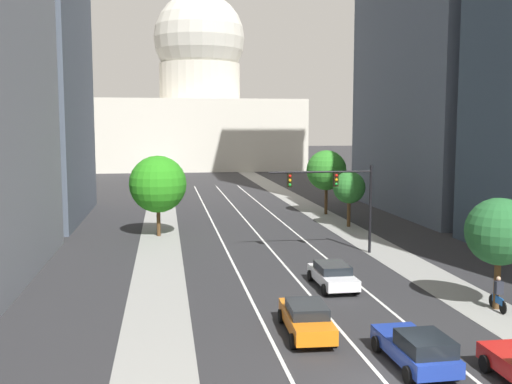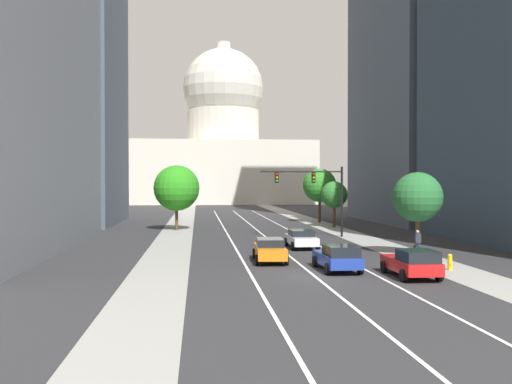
{
  "view_description": "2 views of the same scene",
  "coord_description": "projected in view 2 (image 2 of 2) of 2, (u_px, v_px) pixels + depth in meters",
  "views": [
    {
      "loc": [
        -7.59,
        -18.63,
        9.06
      ],
      "look_at": [
        -1.11,
        23.41,
        4.28
      ],
      "focal_mm": 41.64,
      "sensor_mm": 36.0,
      "label": 1
    },
    {
      "loc": [
        -6.01,
        -29.61,
        4.86
      ],
      "look_at": [
        0.09,
        31.43,
        3.86
      ],
      "focal_mm": 40.85,
      "sensor_mm": 36.0,
      "label": 2
    }
  ],
  "objects": [
    {
      "name": "fire_hydrant",
      "position": [
        450.0,
        262.0,
        32.24
      ],
      "size": [
        0.26,
        0.35,
        0.91
      ],
      "color": "yellow",
      "rests_on": "ground"
    },
    {
      "name": "capitol_building",
      "position": [
        223.0,
        144.0,
        137.71
      ],
      "size": [
        41.26,
        24.36,
        37.94
      ],
      "color": "beige",
      "rests_on": "ground"
    },
    {
      "name": "traffic_signal_mast",
      "position": [
        316.0,
        186.0,
        51.75
      ],
      "size": [
        7.45,
        0.39,
        6.27
      ],
      "color": "black",
      "rests_on": "ground"
    },
    {
      "name": "lane_stripe_left",
      "position": [
        227.0,
        234.0,
        54.68
      ],
      "size": [
        0.16,
        90.0,
        0.01
      ],
      "primitive_type": "cube",
      "color": "white",
      "rests_on": "ground"
    },
    {
      "name": "lane_stripe_center",
      "position": [
        262.0,
        234.0,
        55.01
      ],
      "size": [
        0.16,
        90.0,
        0.01
      ],
      "primitive_type": "cube",
      "color": "white",
      "rests_on": "ground"
    },
    {
      "name": "street_tree_near_right",
      "position": [
        418.0,
        197.0,
        38.73
      ],
      "size": [
        3.32,
        3.32,
        5.56
      ],
      "color": "#51381E",
      "rests_on": "ground"
    },
    {
      "name": "sidewalk_left",
      "position": [
        179.0,
        227.0,
        64.15
      ],
      "size": [
        3.16,
        130.0,
        0.01
      ],
      "primitive_type": "cube",
      "color": "gray",
      "rests_on": "ground"
    },
    {
      "name": "cyclist",
      "position": [
        418.0,
        243.0,
        38.44
      ],
      "size": [
        0.38,
        1.7,
        1.72
      ],
      "rotation": [
        0.0,
        0.0,
        1.51
      ],
      "color": "black",
      "rests_on": "ground"
    },
    {
      "name": "sidewalk_right",
      "position": [
        323.0,
        225.0,
        65.76
      ],
      "size": [
        3.16,
        130.0,
        0.01
      ],
      "primitive_type": "cube",
      "color": "gray",
      "rests_on": "ground"
    },
    {
      "name": "ground_plane",
      "position": [
        248.0,
        223.0,
        69.93
      ],
      "size": [
        400.0,
        400.0,
        0.0
      ],
      "primitive_type": "plane",
      "color": "#2B2B2D"
    },
    {
      "name": "car_blue",
      "position": [
        338.0,
        257.0,
        31.89
      ],
      "size": [
        2.07,
        4.47,
        1.48
      ],
      "rotation": [
        0.0,
        0.0,
        1.59
      ],
      "color": "#1E389E",
      "rests_on": "ground"
    },
    {
      "name": "lane_stripe_right",
      "position": [
        296.0,
        233.0,
        55.33
      ],
      "size": [
        0.16,
        90.0,
        0.01
      ],
      "primitive_type": "cube",
      "color": "white",
      "rests_on": "ground"
    },
    {
      "name": "car_white",
      "position": [
        301.0,
        238.0,
        43.12
      ],
      "size": [
        2.03,
        4.54,
        1.35
      ],
      "rotation": [
        0.0,
        0.0,
        1.58
      ],
      "color": "silver",
      "rests_on": "ground"
    },
    {
      "name": "street_tree_mid_left",
      "position": [
        177.0,
        188.0,
        59.25
      ],
      "size": [
        4.66,
        4.66,
        6.63
      ],
      "color": "#51381E",
      "rests_on": "ground"
    },
    {
      "name": "street_tree_mid_right",
      "position": [
        320.0,
        185.0,
        70.56
      ],
      "size": [
        4.08,
        4.08,
        6.56
      ],
      "color": "#51381E",
      "rests_on": "ground"
    },
    {
      "name": "car_orange",
      "position": [
        270.0,
        249.0,
        35.64
      ],
      "size": [
        2.09,
        4.79,
        1.44
      ],
      "rotation": [
        0.0,
        0.0,
        1.53
      ],
      "color": "orange",
      "rests_on": "ground"
    },
    {
      "name": "street_tree_far_right",
      "position": [
        334.0,
        195.0,
        62.96
      ],
      "size": [
        2.89,
        2.89,
        5.0
      ],
      "color": "#51381E",
      "rests_on": "ground"
    },
    {
      "name": "office_tower_far_left",
      "position": [
        55.0,
        55.0,
        68.43
      ],
      "size": [
        15.13,
        20.99,
        39.67
      ],
      "color": "#4C5666",
      "rests_on": "ground"
    },
    {
      "name": "car_red",
      "position": [
        412.0,
        263.0,
        29.67
      ],
      "size": [
        2.05,
        4.44,
        1.5
      ],
      "rotation": [
        0.0,
        0.0,
        1.57
      ],
      "color": "red",
      "rests_on": "ground"
    }
  ]
}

